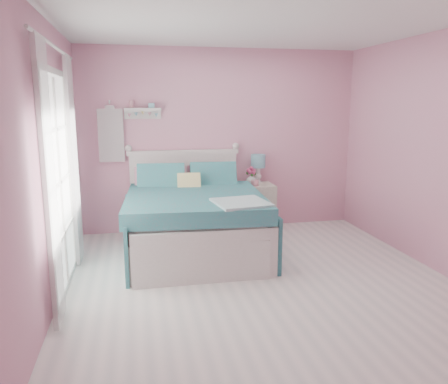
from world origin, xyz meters
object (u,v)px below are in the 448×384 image
object	(u,v)px
vase	(251,179)
nightstand	(257,207)
bed	(193,220)
table_lamp	(258,163)
teacup	(255,183)

from	to	relation	value
vase	nightstand	bearing A→B (deg)	-7.27
bed	table_lamp	xyz separation A→B (m)	(1.08, 0.89, 0.57)
bed	teacup	xyz separation A→B (m)	(0.98, 0.67, 0.32)
vase	teacup	size ratio (longest dim) A/B	1.47
nightstand	vase	distance (m)	0.43
bed	table_lamp	size ratio (longest dim) A/B	4.98
bed	vase	distance (m)	1.28
bed	nightstand	distance (m)	1.29
bed	teacup	bearing A→B (deg)	38.28
bed	nightstand	size ratio (longest dim) A/B	3.06
nightstand	table_lamp	distance (m)	0.64
nightstand	teacup	world-z (taller)	teacup
bed	nightstand	bearing A→B (deg)	40.49
table_lamp	teacup	world-z (taller)	table_lamp
nightstand	table_lamp	xyz separation A→B (m)	(0.05, 0.12, 0.63)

